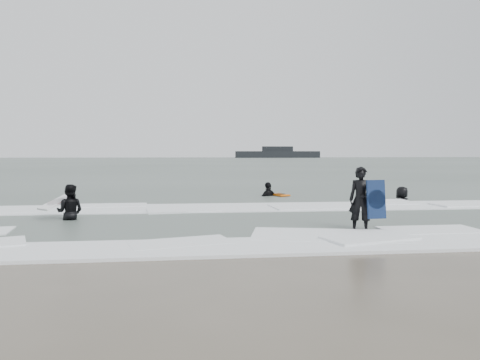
{
  "coord_description": "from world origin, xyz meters",
  "views": [
    {
      "loc": [
        -1.64,
        -10.24,
        2.02
      ],
      "look_at": [
        0.0,
        5.0,
        1.1
      ],
      "focal_mm": 35.0,
      "sensor_mm": 36.0,
      "label": 1
    }
  ],
  "objects": [
    {
      "name": "ground",
      "position": [
        0.0,
        0.0,
        0.0
      ],
      "size": [
        320.0,
        320.0,
        0.0
      ],
      "primitive_type": "plane",
      "color": "brown",
      "rests_on": "ground"
    },
    {
      "name": "sea",
      "position": [
        0.0,
        80.0,
        0.06
      ],
      "size": [
        320.0,
        320.0,
        0.0
      ],
      "primitive_type": "plane",
      "color": "#47544C",
      "rests_on": "ground"
    },
    {
      "name": "surfer_centre",
      "position": [
        2.66,
        1.12,
        0.0
      ],
      "size": [
        0.71,
        0.58,
        1.67
      ],
      "primitive_type": "imported",
      "rotation": [
        0.0,
        0.0,
        -0.33
      ],
      "color": "black",
      "rests_on": "ground"
    },
    {
      "name": "surfer_wading",
      "position": [
        -5.13,
        3.75,
        0.0
      ],
      "size": [
        0.85,
        0.7,
        1.63
      ],
      "primitive_type": "imported",
      "rotation": [
        0.0,
        0.0,
        3.04
      ],
      "color": "black",
      "rests_on": "ground"
    },
    {
      "name": "surfer_right_near",
      "position": [
        1.87,
        10.37,
        0.0
      ],
      "size": [
        1.14,
        0.95,
        1.82
      ],
      "primitive_type": "imported",
      "rotation": [
        0.0,
        0.0,
        -2.58
      ],
      "color": "black",
      "rests_on": "ground"
    },
    {
      "name": "surfer_right_far",
      "position": [
        7.06,
        8.12,
        0.0
      ],
      "size": [
        1.0,
        0.83,
        1.75
      ],
      "primitive_type": "imported",
      "rotation": [
        0.0,
        0.0,
        -2.77
      ],
      "color": "black",
      "rests_on": "ground"
    },
    {
      "name": "surf_foam",
      "position": [
        0.0,
        3.7,
        0.04
      ],
      "size": [
        30.03,
        9.06,
        0.09
      ],
      "color": "white",
      "rests_on": "ground"
    },
    {
      "name": "bodyboards",
      "position": [
        -0.11,
        5.04,
        0.5
      ],
      "size": [
        9.21,
        10.11,
        1.25
      ],
      "color": "#0D1D41",
      "rests_on": "ground"
    },
    {
      "name": "vessel_horizon",
      "position": [
        28.34,
        147.96,
        1.45
      ],
      "size": [
        28.62,
        5.11,
        3.88
      ],
      "color": "black",
      "rests_on": "ground"
    }
  ]
}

